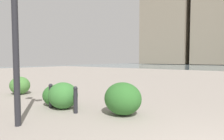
{
  "coord_description": "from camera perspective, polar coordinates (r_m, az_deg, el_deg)",
  "views": [
    {
      "loc": [
        0.41,
        2.82,
        1.58
      ],
      "look_at": [
        7.58,
        -6.81,
        0.89
      ],
      "focal_mm": 29.27,
      "sensor_mm": 36.0,
      "label": 1
    }
  ],
  "objects": [
    {
      "name": "shrub_tall",
      "position": [
        6.65,
        -17.62,
        -7.56
      ],
      "size": [
        0.83,
        0.74,
        0.7
      ],
      "color": "#2D6628",
      "rests_on": "ground"
    },
    {
      "name": "bollard_near",
      "position": [
        5.55,
        -11.31,
        -8.91
      ],
      "size": [
        0.13,
        0.13,
        0.8
      ],
      "color": "#232328",
      "rests_on": "ground"
    },
    {
      "name": "building_annex",
      "position": [
        75.82,
        16.99,
        15.72
      ],
      "size": [
        16.52,
        14.56,
        36.17
      ],
      "color": "gray",
      "rests_on": "ground"
    },
    {
      "name": "building_slab",
      "position": [
        73.37,
        29.4,
        15.34
      ],
      "size": [
        11.67,
        15.79,
        36.89
      ],
      "color": "gray",
      "rests_on": "ground"
    },
    {
      "name": "shrub_low",
      "position": [
        9.38,
        -26.83,
        -4.32
      ],
      "size": [
        0.94,
        0.85,
        0.8
      ],
      "color": "#477F38",
      "rests_on": "ground"
    },
    {
      "name": "bollard_mid",
      "position": [
        6.36,
        -18.58,
        -7.47
      ],
      "size": [
        0.13,
        0.13,
        0.8
      ],
      "color": "#232328",
      "rests_on": "ground"
    },
    {
      "name": "lamppost",
      "position": [
        4.97,
        -28.13,
        16.12
      ],
      "size": [
        0.98,
        0.28,
        4.09
      ],
      "color": "#232328",
      "rests_on": "ground"
    },
    {
      "name": "shrub_wide",
      "position": [
        6.16,
        -15.04,
        -7.68
      ],
      "size": [
        1.0,
        0.9,
        0.85
      ],
      "color": "#387533",
      "rests_on": "ground"
    },
    {
      "name": "shrub_round",
      "position": [
        5.3,
        3.38,
        -8.89
      ],
      "size": [
        1.1,
        0.99,
        0.93
      ],
      "color": "#2D6628",
      "rests_on": "ground"
    }
  ]
}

